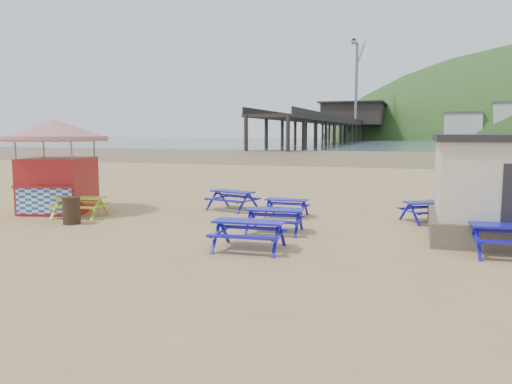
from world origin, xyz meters
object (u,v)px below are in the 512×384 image
(picnic_table_blue_a, at_px, (286,208))
(litter_bin, at_px, (71,210))
(picnic_table_yellow, at_px, (80,207))
(picnic_table_blue_b, at_px, (233,200))
(ice_cream_kiosk, at_px, (57,154))

(picnic_table_blue_a, bearing_deg, litter_bin, -149.96)
(litter_bin, bearing_deg, picnic_table_blue_a, 29.41)
(picnic_table_yellow, relative_size, litter_bin, 2.17)
(picnic_table_blue_a, xyz_separation_m, picnic_table_yellow, (-7.47, -2.55, 0.05))
(picnic_table_blue_a, height_order, picnic_table_blue_b, picnic_table_blue_b)
(picnic_table_blue_b, xyz_separation_m, picnic_table_yellow, (-4.91, -3.47, -0.01))
(ice_cream_kiosk, relative_size, litter_bin, 5.33)
(picnic_table_blue_b, xyz_separation_m, litter_bin, (-4.28, -4.78, 0.09))
(picnic_table_yellow, distance_m, litter_bin, 1.45)
(picnic_table_blue_a, relative_size, picnic_table_blue_b, 0.71)
(picnic_table_blue_b, height_order, litter_bin, litter_bin)
(picnic_table_blue_b, bearing_deg, picnic_table_blue_a, -2.07)
(picnic_table_blue_a, xyz_separation_m, ice_cream_kiosk, (-9.06, -1.78, 2.02))
(picnic_table_blue_b, relative_size, ice_cream_kiosk, 0.45)
(litter_bin, bearing_deg, picnic_table_blue_b, 48.17)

